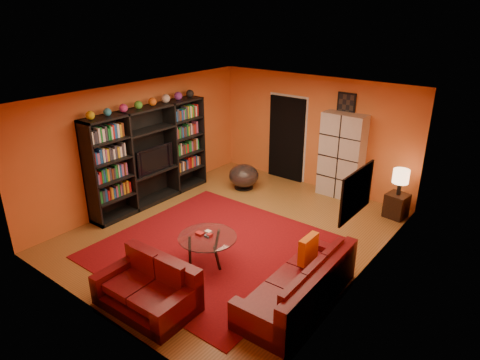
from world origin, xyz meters
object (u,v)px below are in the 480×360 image
Objects in this scene: storage_cabinet at (342,156)px; tv at (152,159)px; entertainment_unit at (150,156)px; bowl_chair at (244,176)px; sofa at (303,287)px; loveseat at (150,288)px; coffee_table at (208,239)px; side_table at (396,205)px; table_lamp at (401,177)px.

tv is at bearing -136.86° from storage_cabinet.
bowl_chair is (1.15, 1.79, -0.74)m from entertainment_unit.
loveseat is (-1.71, -1.36, 0.00)m from sofa.
entertainment_unit is 2.90m from coffee_table.
sofa is 4.33m from bowl_chair.
storage_cabinet is (0.42, 5.22, 0.66)m from loveseat.
storage_cabinet is at bearing 27.22° from bowl_chair.
side_table is 0.94× the size of table_lamp.
entertainment_unit reaches higher than tv.
storage_cabinet is 3.57× the size of table_lamp.
table_lamp is (4.47, 2.53, -0.12)m from tv.
sofa is at bearing -91.66° from table_lamp.
loveseat is 2.06× the size of bowl_chair.
storage_cabinet is 1.43m from table_lamp.
coffee_table is 4.12m from table_lamp.
storage_cabinet reaches higher than loveseat.
storage_cabinet is (0.50, 3.90, 0.50)m from coffee_table.
entertainment_unit is 4.24× the size of bowl_chair.
storage_cabinet is at bearing 107.03° from sofa.
table_lamp reaches higher than bowl_chair.
table_lamp is (4.52, 2.53, -0.17)m from entertainment_unit.
tv is 3.66m from loveseat.
loveseat is 1.49× the size of coffee_table.
loveseat is 2.73× the size of table_lamp.
sofa is at bearing -91.66° from side_table.
table_lamp reaches higher than sofa.
sofa is 4.09× the size of table_lamp.
entertainment_unit is 6.00× the size of side_table.
loveseat is 1.33m from coffee_table.
entertainment_unit is at bearing -122.77° from bowl_chair.
table_lamp is at bearing 12.42° from bowl_chair.
sofa is 4.13m from storage_cabinet.
entertainment_unit is 2.06× the size of loveseat.
sofa is 4.36× the size of side_table.
bowl_chair is at bearing 137.20° from sofa.
storage_cabinet is (-1.30, 3.86, 0.67)m from sofa.
tv is 4.15m from storage_cabinet.
storage_cabinet is (3.06, 2.80, -0.05)m from tv.
sofa is 2.19m from loveseat.
table_lamp is (1.90, 3.63, 0.43)m from coffee_table.
loveseat is at bearing -93.85° from storage_cabinet.
tv is at bearing 46.03° from loveseat.
tv reaches higher than side_table.
entertainment_unit is 5.64× the size of table_lamp.
bowl_chair is 3.44m from side_table.
bowl_chair is (-1.46, 2.89, -0.14)m from coffee_table.
entertainment_unit reaches higher than table_lamp.
sofa is 3.65m from table_lamp.
coffee_table is at bearing 179.60° from sofa.
bowl_chair is at bearing -152.08° from storage_cabinet.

